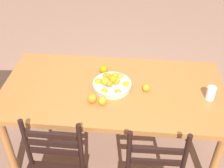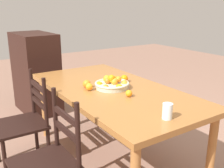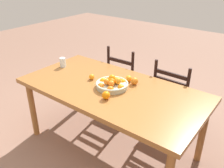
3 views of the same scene
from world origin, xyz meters
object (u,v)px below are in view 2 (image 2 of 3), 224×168
(fruit_bowl, at_px, (112,84))
(drinking_glass, at_px, (167,111))
(orange_loose_2, at_px, (129,93))
(chair_near_window, at_px, (49,162))
(dining_table, at_px, (113,96))
(chair_by_cabinet, at_px, (25,123))
(orange_loose_0, at_px, (124,79))
(orange_loose_1, at_px, (87,84))
(cabinet, at_px, (36,73))
(orange_loose_3, at_px, (89,87))

(fruit_bowl, distance_m, drinking_glass, 0.82)
(fruit_bowl, relative_size, orange_loose_2, 5.52)
(chair_near_window, bearing_deg, dining_table, 113.00)
(chair_by_cabinet, height_order, orange_loose_0, chair_by_cabinet)
(orange_loose_2, bearing_deg, orange_loose_0, -30.76)
(chair_near_window, height_order, orange_loose_1, chair_near_window)
(chair_near_window, xyz_separation_m, cabinet, (2.09, -0.59, 0.14))
(fruit_bowl, bearing_deg, orange_loose_0, -66.01)
(cabinet, bearing_deg, orange_loose_1, 177.14)
(orange_loose_1, bearing_deg, dining_table, -127.21)
(dining_table, height_order, orange_loose_0, orange_loose_0)
(orange_loose_0, xyz_separation_m, orange_loose_3, (-0.04, 0.44, -0.00))
(dining_table, distance_m, orange_loose_1, 0.28)
(cabinet, xyz_separation_m, fruit_bowl, (-1.71, -0.22, 0.23))
(dining_table, distance_m, chair_by_cabinet, 0.89)
(cabinet, height_order, orange_loose_3, cabinet)
(chair_near_window, distance_m, orange_loose_1, 0.88)
(dining_table, height_order, orange_loose_3, orange_loose_3)
(cabinet, xyz_separation_m, orange_loose_2, (-2.00, -0.20, 0.22))
(orange_loose_0, distance_m, orange_loose_1, 0.42)
(chair_by_cabinet, height_order, cabinet, cabinet)
(chair_near_window, relative_size, drinking_glass, 8.16)
(cabinet, xyz_separation_m, orange_loose_3, (-1.66, 0.01, 0.23))
(chair_near_window, xyz_separation_m, fruit_bowl, (0.38, -0.80, 0.38))
(dining_table, distance_m, orange_loose_2, 0.30)
(fruit_bowl, bearing_deg, orange_loose_3, 76.24)
(orange_loose_0, relative_size, orange_loose_3, 1.11)
(orange_loose_3, xyz_separation_m, drinking_glass, (-0.87, -0.15, 0.02))
(cabinet, distance_m, orange_loose_1, 1.59)
(dining_table, height_order, drinking_glass, drinking_glass)
(orange_loose_1, bearing_deg, chair_near_window, 130.68)
(dining_table, xyz_separation_m, orange_loose_3, (0.07, 0.22, 0.11))
(dining_table, height_order, cabinet, cabinet)
(orange_loose_1, xyz_separation_m, orange_loose_2, (-0.43, -0.19, -0.01))
(orange_loose_2, bearing_deg, cabinet, 5.63)
(orange_loose_1, relative_size, orange_loose_2, 1.27)
(orange_loose_0, relative_size, drinking_glass, 0.67)
(chair_near_window, bearing_deg, chair_by_cabinet, 175.76)
(dining_table, bearing_deg, chair_by_cabinet, 63.54)
(orange_loose_1, bearing_deg, chair_by_cabinet, 67.96)
(orange_loose_2, distance_m, drinking_glass, 0.53)
(orange_loose_1, height_order, drinking_glass, drinking_glass)
(dining_table, bearing_deg, cabinet, 7.01)
(chair_by_cabinet, xyz_separation_m, drinking_glass, (-1.19, -0.70, 0.37))
(cabinet, distance_m, orange_loose_0, 1.69)
(orange_loose_0, xyz_separation_m, orange_loose_2, (-0.39, 0.23, -0.01))
(chair_by_cabinet, height_order, orange_loose_1, chair_by_cabinet)
(orange_loose_0, bearing_deg, orange_loose_3, 95.27)
(dining_table, bearing_deg, drinking_glass, 175.22)
(dining_table, relative_size, orange_loose_1, 24.89)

